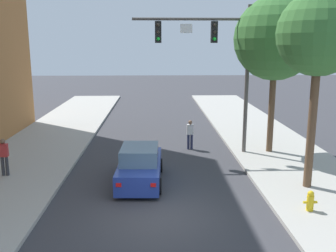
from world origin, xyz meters
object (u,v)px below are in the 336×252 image
Objects in this scene: traffic_signal_mast at (216,53)px; pedestrian_crossing_road at (190,133)px; street_tree_nearest at (319,35)px; street_tree_second at (276,39)px; fire_hydrant at (310,201)px; pedestrian_sidewalk_left_walker at (4,155)px; car_lead_blue at (140,166)px.

traffic_signal_mast reaches higher than pedestrian_crossing_road.
pedestrian_crossing_road is 0.22× the size of street_tree_nearest.
traffic_signal_mast is 3.09m from street_tree_second.
street_tree_second reaches higher than fire_hydrant.
street_tree_second is (-0.01, 5.13, -0.07)m from street_tree_nearest.
pedestrian_crossing_road is 0.21× the size of street_tree_second.
pedestrian_crossing_road is at bearing 165.93° from street_tree_second.
fire_hydrant is at bearing -96.17° from street_tree_second.
car_lead_blue is at bearing -6.47° from pedestrian_sidewalk_left_walker.
car_lead_blue is 0.54× the size of street_tree_second.
street_tree_nearest is 0.95× the size of street_tree_second.
traffic_signal_mast is 9.03m from fire_hydrant.
street_tree_second is at bearing -14.07° from pedestrian_crossing_road.
pedestrian_sidewalk_left_walker is 0.22× the size of street_tree_nearest.
car_lead_blue is 6.79m from fire_hydrant.
car_lead_blue is at bearing -132.72° from traffic_signal_mast.
traffic_signal_mast reaches higher than pedestrian_sidewalk_left_walker.
fire_hydrant is at bearing -73.20° from traffic_signal_mast.
pedestrian_sidewalk_left_walker is 13.68m from street_tree_nearest.
traffic_signal_mast is 11.02m from pedestrian_sidewalk_left_walker.
street_tree_second is (0.80, 7.38, 5.48)m from fire_hydrant.
street_tree_nearest reaches higher than car_lead_blue.
street_tree_nearest is (12.61, -1.72, 5.00)m from pedestrian_sidewalk_left_walker.
street_tree_nearest is at bearing -8.85° from car_lead_blue.
pedestrian_sidewalk_left_walker is 1.00× the size of pedestrian_crossing_road.
street_tree_nearest is 5.13m from street_tree_second.
pedestrian_crossing_road is at bearing 27.77° from pedestrian_sidewalk_left_walker.
traffic_signal_mast is 4.57× the size of pedestrian_crossing_road.
car_lead_blue reaches higher than fire_hydrant.
street_tree_second is at bearing 31.23° from car_lead_blue.
fire_hydrant is (3.35, -8.42, -0.41)m from pedestrian_crossing_road.
car_lead_blue is at bearing 150.89° from fire_hydrant.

